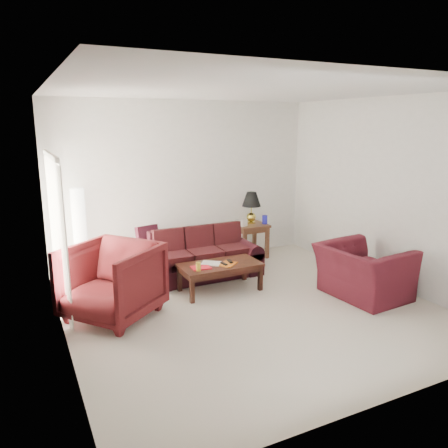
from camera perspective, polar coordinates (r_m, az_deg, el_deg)
name	(u,v)px	position (r m, az deg, el deg)	size (l,w,h in m)	color
floor	(250,307)	(6.42, 3.38, -10.73)	(5.00, 5.00, 0.00)	silver
blinds	(56,232)	(6.60, -21.08, -1.02)	(0.10, 2.00, 2.16)	silver
sofa	(203,254)	(7.46, -2.79, -3.96)	(1.98, 0.86, 0.81)	black
throw_pillow	(148,237)	(7.70, -9.96, -1.67)	(0.39, 0.11, 0.39)	black
end_table	(250,240)	(8.63, 3.38, -2.12)	(0.61, 0.61, 0.66)	#55231D
table_lamp	(251,208)	(8.55, 3.59, 2.13)	(0.37, 0.37, 0.62)	gold
clock	(244,223)	(8.32, 2.64, 0.14)	(0.13, 0.05, 0.13)	white
blue_canister	(265,220)	(8.56, 5.34, 0.58)	(0.10, 0.10, 0.17)	#17158E
picture_frame	(240,219)	(8.60, 2.05, 0.63)	(0.12, 0.02, 0.15)	silver
floor_lamp	(80,235)	(7.58, -18.29, -1.34)	(0.26, 0.26, 1.58)	white
armchair_left	(112,282)	(6.08, -14.47, -7.30)	(1.09, 1.13, 1.02)	#491013
armchair_right	(363,272)	(6.95, 17.72, -5.96)	(1.22, 1.06, 0.79)	#400E17
coffee_table	(220,277)	(6.91, -0.53, -6.96)	(1.26, 0.63, 0.44)	black
magazine_red	(201,268)	(6.65, -3.03, -5.71)	(0.29, 0.22, 0.02)	#B3111C
magazine_white	(211,263)	(6.84, -1.71, -5.15)	(0.29, 0.22, 0.02)	silver
magazine_orange	(228,264)	(6.80, 0.50, -5.24)	(0.29, 0.22, 0.02)	#B95915
remote_a	(224,264)	(6.76, -0.02, -5.20)	(0.04, 0.15, 0.02)	black
remote_b	(230,261)	(6.88, 0.77, -4.87)	(0.05, 0.18, 0.02)	black
yellow_glass	(198,267)	(6.52, -3.36, -5.57)	(0.07, 0.07, 0.13)	gold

